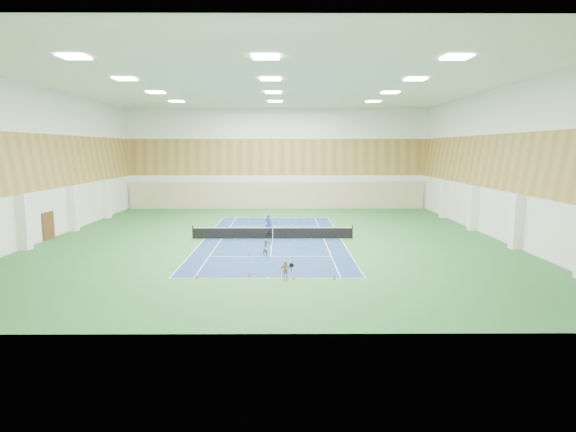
{
  "coord_description": "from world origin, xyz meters",
  "views": [
    {
      "loc": [
        1.0,
        -38.02,
        7.2
      ],
      "look_at": [
        1.23,
        -1.01,
        2.0
      ],
      "focal_mm": 30.0,
      "sensor_mm": 36.0,
      "label": 1
    }
  ],
  "objects": [
    {
      "name": "child_apron",
      "position": [
        1.01,
        -12.18,
        0.54
      ],
      "size": [
        0.65,
        0.31,
        1.08
      ],
      "primitive_type": "imported",
      "rotation": [
        0.0,
        0.0,
        -0.07
      ],
      "color": "tan",
      "rests_on": "ground"
    },
    {
      "name": "ground",
      "position": [
        0.0,
        0.0,
        0.0
      ],
      "size": [
        40.0,
        40.0,
        0.0
      ],
      "primitive_type": "plane",
      "color": "#2B6630",
      "rests_on": "ground"
    },
    {
      "name": "cone_base_a",
      "position": [
        -3.97,
        -11.83,
        0.11
      ],
      "size": [
        0.21,
        0.21,
        0.23
      ],
      "primitive_type": "cone",
      "color": "#DE430B",
      "rests_on": "ground"
    },
    {
      "name": "room_shell",
      "position": [
        0.0,
        0.0,
        6.0
      ],
      "size": [
        36.0,
        40.0,
        12.0
      ],
      "primitive_type": null,
      "color": "white",
      "rests_on": "ground"
    },
    {
      "name": "child_court",
      "position": [
        -0.27,
        -6.42,
        0.61
      ],
      "size": [
        0.72,
        0.65,
        1.21
      ],
      "primitive_type": "imported",
      "rotation": [
        0.0,
        0.0,
        0.4
      ],
      "color": "#94949C",
      "rests_on": "ground"
    },
    {
      "name": "cone_base_d",
      "position": [
        3.73,
        -12.15,
        0.12
      ],
      "size": [
        0.21,
        0.21,
        0.23
      ],
      "primitive_type": "cone",
      "color": "#D5650B",
      "rests_on": "ground"
    },
    {
      "name": "ceiling_light_grid",
      "position": [
        0.0,
        0.0,
        11.92
      ],
      "size": [
        21.4,
        25.4,
        0.06
      ],
      "primitive_type": null,
      "color": "white",
      "rests_on": "room_shell"
    },
    {
      "name": "back_curtain",
      "position": [
        0.0,
        19.75,
        1.6
      ],
      "size": [
        35.4,
        0.16,
        3.2
      ],
      "primitive_type": "cube",
      "color": "#C6B793",
      "rests_on": "ground"
    },
    {
      "name": "ball_cart",
      "position": [
        -0.22,
        -1.71,
        0.44
      ],
      "size": [
        0.53,
        0.53,
        0.87
      ],
      "primitive_type": null,
      "rotation": [
        0.0,
        0.0,
        0.05
      ],
      "color": "black",
      "rests_on": "ground"
    },
    {
      "name": "door_left_b",
      "position": [
        -17.92,
        0.0,
        1.1
      ],
      "size": [
        0.08,
        1.8,
        2.2
      ],
      "primitive_type": "cube",
      "color": "#593319",
      "rests_on": "ground"
    },
    {
      "name": "cone_base_c",
      "position": [
        1.48,
        -12.15,
        0.12
      ],
      "size": [
        0.23,
        0.23,
        0.25
      ],
      "primitive_type": "cone",
      "color": "orange",
      "rests_on": "ground"
    },
    {
      "name": "cone_svc_b",
      "position": [
        -1.42,
        -6.3,
        0.11
      ],
      "size": [
        0.19,
        0.19,
        0.21
      ],
      "primitive_type": "cone",
      "color": "#DF570B",
      "rests_on": "ground"
    },
    {
      "name": "coach",
      "position": [
        -0.43,
        2.48,
        0.84
      ],
      "size": [
        0.71,
        0.59,
        1.67
      ],
      "primitive_type": "imported",
      "rotation": [
        0.0,
        0.0,
        2.78
      ],
      "color": "#213C98",
      "rests_on": "ground"
    },
    {
      "name": "court_surface",
      "position": [
        0.0,
        0.0,
        0.01
      ],
      "size": [
        10.97,
        23.77,
        0.01
      ],
      "primitive_type": "cube",
      "color": "navy",
      "rests_on": "ground"
    },
    {
      "name": "tennis_balls_scatter",
      "position": [
        0.0,
        0.0,
        0.05
      ],
      "size": [
        10.57,
        22.77,
        0.07
      ],
      "primitive_type": null,
      "color": "#C9E927",
      "rests_on": "ground"
    },
    {
      "name": "wood_cladding",
      "position": [
        0.0,
        0.0,
        8.0
      ],
      "size": [
        36.0,
        40.0,
        8.0
      ],
      "primitive_type": null,
      "color": "#A27B3C",
      "rests_on": "room_shell"
    },
    {
      "name": "cone_svc_c",
      "position": [
        0.93,
        -6.46,
        0.09
      ],
      "size": [
        0.17,
        0.17,
        0.19
      ],
      "primitive_type": "cone",
      "color": "orange",
      "rests_on": "ground"
    },
    {
      "name": "cone_svc_d",
      "position": [
        3.68,
        -6.23,
        0.11
      ],
      "size": [
        0.2,
        0.2,
        0.22
      ],
      "primitive_type": "cone",
      "color": "#D94A0B",
      "rests_on": "ground"
    },
    {
      "name": "cone_base_b",
      "position": [
        -1.04,
        -11.51,
        0.11
      ],
      "size": [
        0.2,
        0.2,
        0.22
      ],
      "primitive_type": "cone",
      "color": "#DB480B",
      "rests_on": "ground"
    },
    {
      "name": "cone_svc_a",
      "position": [
        -3.25,
        -5.92,
        0.11
      ],
      "size": [
        0.2,
        0.2,
        0.22
      ],
      "primitive_type": "cone",
      "color": "#DE5B0B",
      "rests_on": "ground"
    },
    {
      "name": "tennis_net",
      "position": [
        0.0,
        0.0,
        0.55
      ],
      "size": [
        12.8,
        0.1,
        1.1
      ],
      "primitive_type": null,
      "color": "black",
      "rests_on": "ground"
    }
  ]
}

